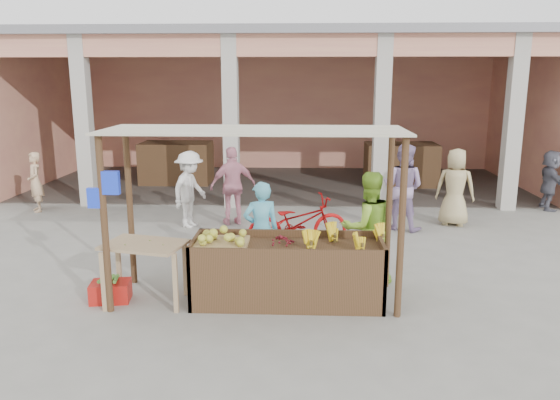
{
  "coord_description": "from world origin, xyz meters",
  "views": [
    {
      "loc": [
        0.71,
        -7.13,
        3.06
      ],
      "look_at": [
        0.35,
        1.2,
        1.17
      ],
      "focal_mm": 35.0,
      "sensor_mm": 36.0,
      "label": 1
    }
  ],
  "objects_px": {
    "fruit_stall": "(287,274)",
    "side_table": "(145,253)",
    "motorcycle": "(298,221)",
    "vendor_blue": "(261,227)",
    "red_crate": "(111,291)",
    "vendor_green": "(368,225)"
  },
  "relations": [
    {
      "from": "red_crate",
      "to": "motorcycle",
      "type": "height_order",
      "value": "motorcycle"
    },
    {
      "from": "red_crate",
      "to": "vendor_green",
      "type": "height_order",
      "value": "vendor_green"
    },
    {
      "from": "side_table",
      "to": "motorcycle",
      "type": "xyz_separation_m",
      "value": [
        2.05,
        2.55,
        -0.21
      ]
    },
    {
      "from": "fruit_stall",
      "to": "side_table",
      "type": "relative_size",
      "value": 2.18
    },
    {
      "from": "fruit_stall",
      "to": "vendor_green",
      "type": "distance_m",
      "value": 1.51
    },
    {
      "from": "fruit_stall",
      "to": "motorcycle",
      "type": "relative_size",
      "value": 1.34
    },
    {
      "from": "side_table",
      "to": "red_crate",
      "type": "bearing_deg",
      "value": -171.01
    },
    {
      "from": "red_crate",
      "to": "vendor_blue",
      "type": "distance_m",
      "value": 2.38
    },
    {
      "from": "motorcycle",
      "to": "red_crate",
      "type": "bearing_deg",
      "value": 118.6
    },
    {
      "from": "side_table",
      "to": "motorcycle",
      "type": "bearing_deg",
      "value": 64.17
    },
    {
      "from": "side_table",
      "to": "vendor_blue",
      "type": "bearing_deg",
      "value": 48.53
    },
    {
      "from": "red_crate",
      "to": "vendor_blue",
      "type": "height_order",
      "value": "vendor_blue"
    },
    {
      "from": "fruit_stall",
      "to": "red_crate",
      "type": "height_order",
      "value": "fruit_stall"
    },
    {
      "from": "side_table",
      "to": "vendor_blue",
      "type": "height_order",
      "value": "vendor_blue"
    },
    {
      "from": "motorcycle",
      "to": "vendor_blue",
      "type": "bearing_deg",
      "value": 143.98
    },
    {
      "from": "fruit_stall",
      "to": "side_table",
      "type": "bearing_deg",
      "value": -175.75
    },
    {
      "from": "red_crate",
      "to": "vendor_blue",
      "type": "relative_size",
      "value": 0.33
    },
    {
      "from": "side_table",
      "to": "motorcycle",
      "type": "height_order",
      "value": "motorcycle"
    },
    {
      "from": "motorcycle",
      "to": "vendor_green",
      "type": "bearing_deg",
      "value": -161.96
    },
    {
      "from": "motorcycle",
      "to": "side_table",
      "type": "bearing_deg",
      "value": 125.48
    },
    {
      "from": "vendor_blue",
      "to": "motorcycle",
      "type": "height_order",
      "value": "vendor_blue"
    },
    {
      "from": "fruit_stall",
      "to": "motorcycle",
      "type": "xyz_separation_m",
      "value": [
        0.11,
        2.4,
        0.11
      ]
    }
  ]
}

